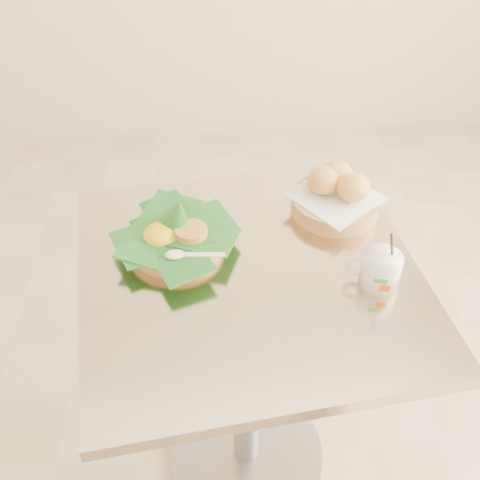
{
  "coord_description": "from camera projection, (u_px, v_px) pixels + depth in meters",
  "views": [
    {
      "loc": [
        0.01,
        -0.91,
        1.62
      ],
      "look_at": [
        0.08,
        0.0,
        0.82
      ],
      "focal_mm": 45.0,
      "sensor_mm": 36.0,
      "label": 1
    }
  ],
  "objects": [
    {
      "name": "floor",
      "position": [
        214.0,
        454.0,
        1.75
      ],
      "size": [
        3.6,
        3.6,
        0.0
      ],
      "primitive_type": "plane",
      "color": "beige",
      "rests_on": "ground"
    },
    {
      "name": "bread_basket",
      "position": [
        336.0,
        195.0,
        1.38
      ],
      "size": [
        0.24,
        0.24,
        0.1
      ],
      "rotation": [
        0.0,
        0.0,
        -0.12
      ],
      "color": "tan",
      "rests_on": "cafe_table"
    },
    {
      "name": "cafe_table",
      "position": [
        248.0,
        338.0,
        1.4
      ],
      "size": [
        0.79,
        0.79,
        0.75
      ],
      "rotation": [
        0.0,
        0.0,
        0.14
      ],
      "color": "gray",
      "rests_on": "floor"
    },
    {
      "name": "coffee_mug",
      "position": [
        380.0,
        269.0,
        1.2
      ],
      "size": [
        0.11,
        0.09,
        0.14
      ],
      "rotation": [
        0.0,
        0.0,
        -0.28
      ],
      "color": "white",
      "rests_on": "cafe_table"
    },
    {
      "name": "rice_basket",
      "position": [
        175.0,
        233.0,
        1.29
      ],
      "size": [
        0.26,
        0.26,
        0.13
      ],
      "rotation": [
        0.0,
        0.0,
        0.24
      ],
      "color": "tan",
      "rests_on": "cafe_table"
    }
  ]
}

